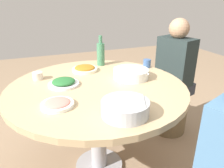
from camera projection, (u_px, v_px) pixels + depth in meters
The scene contains 12 objects.
ground at pixel (99, 166), 1.90m from camera, with size 8.00×8.00×0.00m, color #8E7459.
round_dining_table at pixel (97, 99), 1.64m from camera, with size 1.32×1.32×0.77m.
rice_bowl at pixel (125, 108), 1.19m from camera, with size 0.27×0.27×0.09m.
soup_bowl at pixel (131, 74), 1.73m from camera, with size 0.28×0.28×0.07m.
dish_greens at pixel (64, 82), 1.59m from camera, with size 0.23×0.23×0.05m.
dish_stirfry at pixel (84, 69), 1.89m from camera, with size 0.22×0.22×0.05m.
dish_shrimp at pixel (57, 104), 1.29m from camera, with size 0.20×0.20×0.04m.
green_bottle at pixel (101, 53), 2.02m from camera, with size 0.07×0.07×0.28m.
tea_cup_near at pixel (147, 63), 1.98m from camera, with size 0.07×0.07×0.07m, color #3B5B91.
tea_cup_far at pixel (38, 76), 1.70m from camera, with size 0.08×0.08×0.06m, color beige.
stool_for_diner_left at pixel (169, 112), 2.34m from camera, with size 0.36×0.36×0.44m, color brown.
diner_left at pixel (175, 64), 2.14m from camera, with size 0.42×0.40×0.76m.
Camera 1 is at (-0.43, -1.42, 1.39)m, focal length 34.65 mm.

